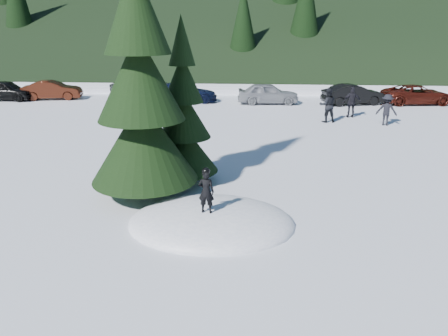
# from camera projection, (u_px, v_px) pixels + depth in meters

# --- Properties ---
(ground) EXTENTS (200.00, 200.00, 0.00)m
(ground) POSITION_uv_depth(u_px,v_px,m) (212.00, 224.00, 11.68)
(ground) COLOR white
(ground) RESTS_ON ground
(snow_mound) EXTENTS (4.48, 3.52, 0.96)m
(snow_mound) POSITION_uv_depth(u_px,v_px,m) (212.00, 224.00, 11.68)
(snow_mound) COLOR white
(snow_mound) RESTS_ON ground
(spruce_tall) EXTENTS (3.20, 3.20, 8.60)m
(spruce_tall) POSITION_uv_depth(u_px,v_px,m) (140.00, 89.00, 12.49)
(spruce_tall) COLOR black
(spruce_tall) RESTS_ON ground
(spruce_short) EXTENTS (2.20, 2.20, 5.37)m
(spruce_short) POSITION_uv_depth(u_px,v_px,m) (184.00, 121.00, 14.13)
(spruce_short) COLOR black
(spruce_short) RESTS_ON ground
(child_skier) EXTENTS (0.44, 0.32, 1.13)m
(child_skier) POSITION_uv_depth(u_px,v_px,m) (206.00, 192.00, 11.05)
(child_skier) COLOR black
(child_skier) RESTS_ON snow_mound
(adult_0) EXTENTS (0.99, 0.83, 1.85)m
(adult_0) POSITION_uv_depth(u_px,v_px,m) (327.00, 105.00, 23.37)
(adult_0) COLOR black
(adult_0) RESTS_ON ground
(adult_1) EXTENTS (1.02, 0.45, 1.73)m
(adult_1) POSITION_uv_depth(u_px,v_px,m) (352.00, 102.00, 24.58)
(adult_1) COLOR black
(adult_1) RESTS_ON ground
(adult_2) EXTENTS (1.19, 0.91, 1.62)m
(adult_2) POSITION_uv_depth(u_px,v_px,m) (387.00, 110.00, 22.69)
(adult_2) COLOR black
(adult_2) RESTS_ON ground
(car_0) EXTENTS (4.07, 1.68, 1.38)m
(car_0) POSITION_uv_depth(u_px,v_px,m) (5.00, 90.00, 30.13)
(car_0) COLOR black
(car_0) RESTS_ON ground
(car_1) EXTENTS (4.13, 2.14, 1.30)m
(car_1) POSITION_uv_depth(u_px,v_px,m) (53.00, 90.00, 30.50)
(car_1) COLOR #37140A
(car_1) RESTS_ON ground
(car_2) EXTENTS (5.47, 3.93, 1.38)m
(car_2) POSITION_uv_depth(u_px,v_px,m) (145.00, 88.00, 31.29)
(car_2) COLOR #424649
(car_2) RESTS_ON ground
(car_3) EXTENTS (4.57, 2.16, 1.29)m
(car_3) POSITION_uv_depth(u_px,v_px,m) (184.00, 92.00, 29.48)
(car_3) COLOR black
(car_3) RESTS_ON ground
(car_4) EXTENTS (4.08, 1.81, 1.36)m
(car_4) POSITION_uv_depth(u_px,v_px,m) (268.00, 93.00, 28.83)
(car_4) COLOR gray
(car_4) RESTS_ON ground
(car_5) EXTENTS (4.24, 2.37, 1.32)m
(car_5) POSITION_uv_depth(u_px,v_px,m) (353.00, 95.00, 28.52)
(car_5) COLOR black
(car_5) RESTS_ON ground
(car_6) EXTENTS (4.69, 2.54, 1.25)m
(car_6) POSITION_uv_depth(u_px,v_px,m) (417.00, 95.00, 28.75)
(car_6) COLOR #3D110B
(car_6) RESTS_ON ground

